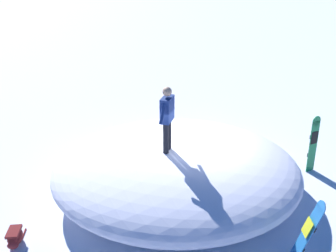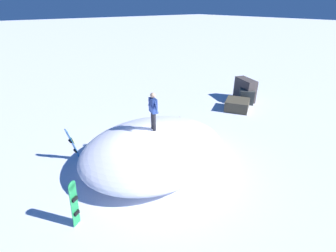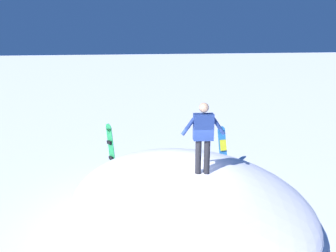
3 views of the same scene
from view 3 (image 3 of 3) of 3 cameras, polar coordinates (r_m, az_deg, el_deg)
ground at (r=8.41m, az=-1.44°, el=-16.68°), size 240.00×240.00×0.00m
snow_mound at (r=7.95m, az=3.38°, el=-12.76°), size 6.99×6.02×1.43m
snowboarder_standing at (r=7.24m, az=6.30°, el=-1.37°), size 0.32×1.01×1.66m
snowboard_primary_upright at (r=11.03m, az=9.75°, el=-4.22°), size 0.43×0.32×1.64m
snowboard_secondary_upright at (r=11.13m, az=-10.18°, el=-3.74°), size 0.33×0.29×1.75m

